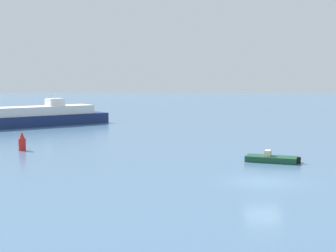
% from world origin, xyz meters
% --- Properties ---
extents(ground_plane, '(400.00, 400.00, 0.00)m').
position_xyz_m(ground_plane, '(0.00, 0.00, 0.00)').
color(ground_plane, '#476B8E').
extents(fishing_skiff, '(4.62, 3.30, 1.00)m').
position_xyz_m(fishing_skiff, '(2.63, 8.09, 0.28)').
color(fishing_skiff, '#19472D').
rests_on(fishing_skiff, ground).
extents(white_riverboat, '(20.10, 16.36, 5.41)m').
position_xyz_m(white_riverboat, '(-24.12, 41.29, 1.36)').
color(white_riverboat, navy).
rests_on(white_riverboat, ground).
extents(channel_buoy_red, '(0.70, 0.70, 1.90)m').
position_xyz_m(channel_buoy_red, '(-20.29, 15.79, 0.81)').
color(channel_buoy_red, red).
rests_on(channel_buoy_red, ground).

